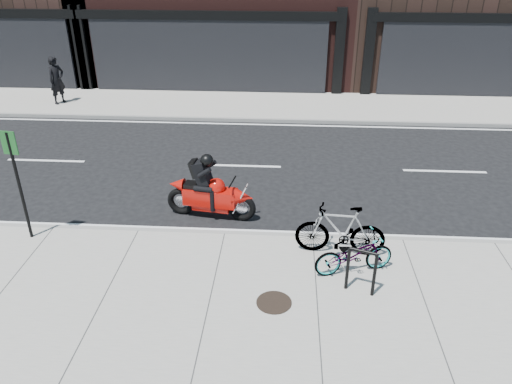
# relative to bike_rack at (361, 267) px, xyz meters

# --- Properties ---
(ground) EXTENTS (120.00, 120.00, 0.00)m
(ground) POSITION_rel_bike_rack_xyz_m (-2.80, 3.88, -0.69)
(ground) COLOR black
(ground) RESTS_ON ground
(sidewalk_near) EXTENTS (60.00, 6.00, 0.13)m
(sidewalk_near) POSITION_rel_bike_rack_xyz_m (-2.80, -1.12, -0.62)
(sidewalk_near) COLOR gray
(sidewalk_near) RESTS_ON ground
(sidewalk_far) EXTENTS (60.00, 3.50, 0.13)m
(sidewalk_far) POSITION_rel_bike_rack_xyz_m (-2.80, 11.63, -0.62)
(sidewalk_far) COLOR gray
(sidewalk_far) RESTS_ON ground
(bike_rack) EXTENTS (0.54, 0.24, 0.95)m
(bike_rack) POSITION_rel_bike_rack_xyz_m (0.00, 0.00, 0.00)
(bike_rack) COLOR black
(bike_rack) RESTS_ON sidewalk_near
(bicycle_front) EXTENTS (1.72, 1.01, 0.85)m
(bicycle_front) POSITION_rel_bike_rack_xyz_m (-0.06, 0.63, -0.13)
(bicycle_front) COLOR gray
(bicycle_front) RESTS_ON sidewalk_near
(bicycle_rear) EXTENTS (1.92, 0.67, 1.13)m
(bicycle_rear) POSITION_rel_bike_rack_xyz_m (-0.28, 1.28, 0.01)
(bicycle_rear) COLOR gray
(bicycle_rear) RESTS_ON sidewalk_near
(motorcycle) EXTENTS (2.23, 0.76, 1.67)m
(motorcycle) POSITION_rel_bike_rack_xyz_m (-3.15, 2.83, -0.01)
(motorcycle) COLOR black
(motorcycle) RESTS_ON ground
(pedestrian) EXTENTS (0.73, 0.81, 1.85)m
(pedestrian) POSITION_rel_bike_rack_xyz_m (-10.55, 11.20, 0.36)
(pedestrian) COLOR black
(pedestrian) RESTS_ON sidewalk_far
(manhole_cover) EXTENTS (0.84, 0.84, 0.02)m
(manhole_cover) POSITION_rel_bike_rack_xyz_m (-1.60, -0.43, -0.55)
(manhole_cover) COLOR black
(manhole_cover) RESTS_ON sidewalk_near
(sign_post) EXTENTS (0.34, 0.07, 2.52)m
(sign_post) POSITION_rel_bike_rack_xyz_m (-7.13, 1.48, 0.95)
(sign_post) COLOR black
(sign_post) RESTS_ON sidewalk_near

